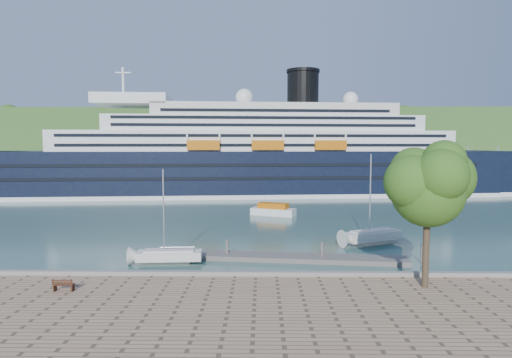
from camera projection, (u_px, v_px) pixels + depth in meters
name	position (u px, v px, depth m)	size (l,w,h in m)	color
ground	(256.00, 288.00, 31.88)	(400.00, 400.00, 0.00)	#325A51
far_hillside	(261.00, 142.00, 175.46)	(400.00, 50.00, 24.00)	#375B24
quay_coping	(256.00, 273.00, 31.59)	(220.00, 0.50, 0.30)	slate
cruise_ship	(244.00, 132.00, 90.61)	(118.55, 17.26, 26.62)	black
park_bench	(64.00, 284.00, 28.18)	(1.42, 0.58, 0.91)	#412212
promenade_tree	(427.00, 209.00, 28.56)	(6.48, 6.48, 10.73)	#2F5516
floating_pontoon	(298.00, 258.00, 39.42)	(19.86, 2.43, 0.44)	slate
sailboat_white_near	(169.00, 219.00, 37.66)	(6.31, 1.75, 8.15)	silver
sailboat_white_far	(374.00, 202.00, 45.45)	(7.15, 1.99, 9.23)	silver
tender_launch	(273.00, 209.00, 64.71)	(6.75, 2.31, 1.87)	#C4610B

